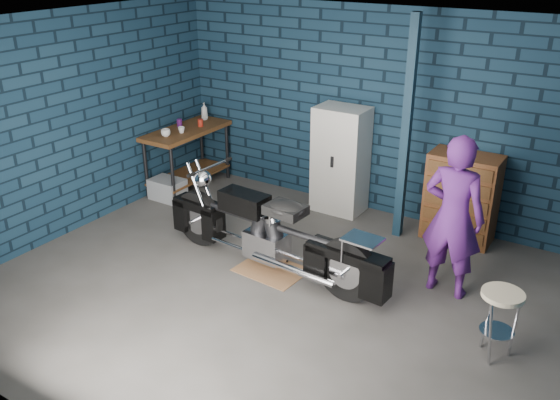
{
  "coord_description": "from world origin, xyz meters",
  "views": [
    {
      "loc": [
        2.87,
        -4.48,
        3.41
      ],
      "look_at": [
        -0.16,
        0.3,
        0.92
      ],
      "focal_mm": 38.0,
      "sensor_mm": 36.0,
      "label": 1
    }
  ],
  "objects_px": {
    "tool_chest": "(461,198)",
    "shop_stool": "(498,325)",
    "storage_bin": "(168,189)",
    "locker": "(340,160)",
    "workbench": "(188,159)",
    "motorcycle": "(271,228)",
    "person": "(453,217)"
  },
  "relations": [
    {
      "from": "person",
      "to": "storage_bin",
      "type": "bearing_deg",
      "value": -1.36
    },
    {
      "from": "locker",
      "to": "tool_chest",
      "type": "xyz_separation_m",
      "value": [
        1.64,
        0.0,
        -0.17
      ]
    },
    {
      "from": "motorcycle",
      "to": "locker",
      "type": "height_order",
      "value": "locker"
    },
    {
      "from": "motorcycle",
      "to": "shop_stool",
      "type": "height_order",
      "value": "motorcycle"
    },
    {
      "from": "locker",
      "to": "shop_stool",
      "type": "relative_size",
      "value": 2.17
    },
    {
      "from": "workbench",
      "to": "shop_stool",
      "type": "relative_size",
      "value": 2.11
    },
    {
      "from": "storage_bin",
      "to": "locker",
      "type": "relative_size",
      "value": 0.33
    },
    {
      "from": "tool_chest",
      "to": "shop_stool",
      "type": "height_order",
      "value": "tool_chest"
    },
    {
      "from": "workbench",
      "to": "locker",
      "type": "height_order",
      "value": "locker"
    },
    {
      "from": "person",
      "to": "storage_bin",
      "type": "relative_size",
      "value": 3.61
    },
    {
      "from": "locker",
      "to": "tool_chest",
      "type": "relative_size",
      "value": 1.31
    },
    {
      "from": "motorcycle",
      "to": "shop_stool",
      "type": "bearing_deg",
      "value": -0.38
    },
    {
      "from": "storage_bin",
      "to": "locker",
      "type": "height_order",
      "value": "locker"
    },
    {
      "from": "storage_bin",
      "to": "person",
      "type": "bearing_deg",
      "value": -3.6
    },
    {
      "from": "locker",
      "to": "shop_stool",
      "type": "bearing_deg",
      "value": -38.41
    },
    {
      "from": "person",
      "to": "workbench",
      "type": "bearing_deg",
      "value": -8.14
    },
    {
      "from": "storage_bin",
      "to": "locker",
      "type": "xyz_separation_m",
      "value": [
        2.23,
        0.98,
        0.57
      ]
    },
    {
      "from": "storage_bin",
      "to": "tool_chest",
      "type": "bearing_deg",
      "value": 14.21
    },
    {
      "from": "locker",
      "to": "tool_chest",
      "type": "distance_m",
      "value": 1.65
    },
    {
      "from": "workbench",
      "to": "motorcycle",
      "type": "distance_m",
      "value": 2.75
    },
    {
      "from": "motorcycle",
      "to": "storage_bin",
      "type": "distance_m",
      "value": 2.55
    },
    {
      "from": "motorcycle",
      "to": "storage_bin",
      "type": "xyz_separation_m",
      "value": [
        -2.35,
        0.89,
        -0.39
      ]
    },
    {
      "from": "motorcycle",
      "to": "locker",
      "type": "relative_size",
      "value": 1.69
    },
    {
      "from": "tool_chest",
      "to": "locker",
      "type": "bearing_deg",
      "value": 180.0
    },
    {
      "from": "storage_bin",
      "to": "shop_stool",
      "type": "distance_m",
      "value": 4.96
    },
    {
      "from": "tool_chest",
      "to": "person",
      "type": "bearing_deg",
      "value": -78.3
    },
    {
      "from": "workbench",
      "to": "tool_chest",
      "type": "height_order",
      "value": "tool_chest"
    },
    {
      "from": "motorcycle",
      "to": "tool_chest",
      "type": "xyz_separation_m",
      "value": [
        1.52,
        1.87,
        0.01
      ]
    },
    {
      "from": "workbench",
      "to": "person",
      "type": "height_order",
      "value": "person"
    },
    {
      "from": "motorcycle",
      "to": "shop_stool",
      "type": "distance_m",
      "value": 2.5
    },
    {
      "from": "locker",
      "to": "shop_stool",
      "type": "distance_m",
      "value": 3.35
    },
    {
      "from": "storage_bin",
      "to": "shop_stool",
      "type": "relative_size",
      "value": 0.72
    }
  ]
}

